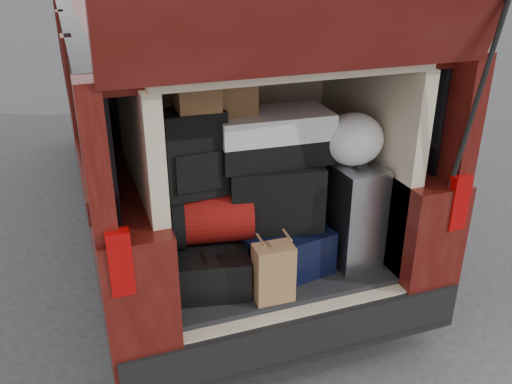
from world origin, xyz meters
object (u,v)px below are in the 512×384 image
(navy_hardshell, at_px, (273,242))
(twotone_duffel, at_px, (273,137))
(black_hardshell, at_px, (208,259))
(red_duffel, at_px, (212,217))
(kraft_bag, at_px, (273,273))
(black_soft_case, at_px, (274,195))
(silver_roller, at_px, (350,212))
(backpack, at_px, (194,153))

(navy_hardshell, height_order, twotone_duffel, twotone_duffel)
(black_hardshell, xyz_separation_m, navy_hardshell, (0.40, 0.03, 0.02))
(red_duffel, bearing_deg, kraft_bag, -44.38)
(navy_hardshell, relative_size, red_duffel, 1.37)
(black_hardshell, distance_m, navy_hardshell, 0.40)
(black_soft_case, distance_m, twotone_duffel, 0.32)
(black_soft_case, bearing_deg, red_duffel, -169.45)
(black_hardshell, height_order, navy_hardshell, navy_hardshell)
(kraft_bag, bearing_deg, black_soft_case, 69.90)
(navy_hardshell, xyz_separation_m, silver_roller, (0.43, -0.10, 0.17))
(kraft_bag, bearing_deg, twotone_duffel, 71.77)
(kraft_bag, bearing_deg, black_hardshell, 131.67)
(backpack, xyz_separation_m, twotone_duffel, (0.44, 0.02, 0.03))
(kraft_bag, height_order, black_soft_case, black_soft_case)
(silver_roller, xyz_separation_m, backpack, (-0.87, 0.11, 0.43))
(red_duffel, xyz_separation_m, black_soft_case, (0.36, -0.00, 0.07))
(backpack, bearing_deg, red_duffel, -24.78)
(silver_roller, xyz_separation_m, black_soft_case, (-0.43, 0.08, 0.14))
(black_hardshell, relative_size, red_duffel, 1.31)
(black_hardshell, relative_size, kraft_bag, 1.78)
(backpack, bearing_deg, silver_roller, -10.46)
(twotone_duffel, bearing_deg, black_hardshell, -168.56)
(kraft_bag, bearing_deg, silver_roller, 24.78)
(silver_roller, distance_m, red_duffel, 0.80)
(kraft_bag, height_order, red_duffel, red_duffel)
(silver_roller, distance_m, kraft_bag, 0.63)
(kraft_bag, xyz_separation_m, twotone_duffel, (0.14, 0.37, 0.60))
(red_duffel, height_order, backpack, backpack)
(backpack, bearing_deg, twotone_duffel, -0.33)
(black_hardshell, distance_m, kraft_bag, 0.41)
(black_hardshell, bearing_deg, navy_hardshell, 15.74)
(black_hardshell, height_order, black_soft_case, black_soft_case)
(kraft_bag, relative_size, backpack, 0.70)
(red_duffel, bearing_deg, black_soft_case, 10.17)
(black_hardshell, height_order, twotone_duffel, twotone_duffel)
(black_hardshell, relative_size, backpack, 1.25)
(silver_roller, height_order, twotone_duffel, twotone_duffel)
(backpack, relative_size, twotone_duffel, 0.74)
(navy_hardshell, relative_size, kraft_bag, 1.86)
(red_duffel, relative_size, black_soft_case, 0.84)
(silver_roller, height_order, kraft_bag, silver_roller)
(kraft_bag, distance_m, black_soft_case, 0.45)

